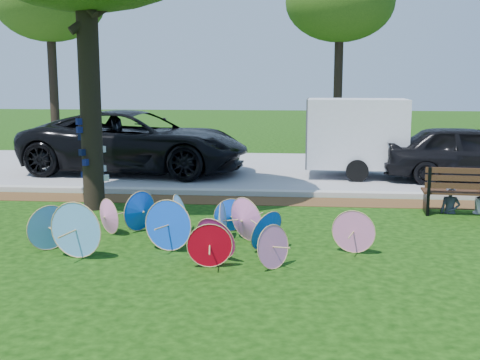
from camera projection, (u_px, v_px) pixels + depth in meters
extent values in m
plane|color=black|center=(196.00, 259.00, 9.24)|extent=(90.00, 90.00, 0.00)
cube|color=#472D16|center=(228.00, 200.00, 13.66)|extent=(90.00, 1.00, 0.01)
cube|color=#B7B5AD|center=(232.00, 192.00, 14.34)|extent=(90.00, 0.30, 0.12)
cube|color=gray|center=(246.00, 169.00, 18.42)|extent=(90.00, 8.00, 0.01)
cylinder|color=black|center=(90.00, 89.00, 12.39)|extent=(0.44, 0.44, 5.04)
cone|color=blue|center=(269.00, 230.00, 9.58)|extent=(0.69, 0.75, 0.70)
cone|color=#5EA4E7|center=(48.00, 227.00, 9.68)|extent=(0.61, 0.63, 0.75)
cone|color=pink|center=(354.00, 231.00, 9.51)|extent=(0.71, 0.33, 0.70)
cone|color=pink|center=(244.00, 219.00, 10.14)|extent=(0.71, 0.69, 0.78)
cone|color=#5EA4E7|center=(220.00, 221.00, 10.28)|extent=(0.17, 0.67, 0.67)
cone|color=blue|center=(142.00, 211.00, 10.84)|extent=(0.53, 0.70, 0.75)
cone|color=#C1238B|center=(218.00, 237.00, 9.13)|extent=(0.80, 0.65, 0.72)
cone|color=pink|center=(107.00, 217.00, 10.64)|extent=(0.56, 0.53, 0.65)
cone|color=#C10114|center=(210.00, 245.00, 8.77)|extent=(0.69, 0.24, 0.68)
cone|color=#5EA4E7|center=(184.00, 213.00, 10.69)|extent=(0.34, 0.75, 0.74)
cone|color=#5EA4E7|center=(78.00, 229.00, 9.25)|extent=(0.90, 0.34, 0.89)
cone|color=blue|center=(170.00, 224.00, 9.66)|extent=(0.85, 0.40, 0.84)
cone|color=blue|center=(231.00, 215.00, 10.77)|extent=(0.65, 0.33, 0.63)
cone|color=pink|center=(271.00, 246.00, 8.74)|extent=(0.57, 0.62, 0.66)
imported|color=black|center=(136.00, 142.00, 17.59)|extent=(6.80, 3.61, 1.82)
imported|color=black|center=(468.00, 153.00, 16.07)|extent=(4.56, 1.99, 1.53)
cube|color=silver|center=(356.00, 133.00, 16.77)|extent=(2.76, 1.81, 2.49)
imported|color=#3C4153|center=(451.00, 187.00, 12.27)|extent=(0.45, 0.34, 1.09)
cylinder|color=black|center=(53.00, 85.00, 24.48)|extent=(0.36, 0.36, 5.00)
ellipsoid|color=#17370C|center=(49.00, 1.00, 23.93)|extent=(4.40, 4.40, 3.20)
cylinder|color=black|center=(338.00, 85.00, 24.71)|extent=(0.36, 0.36, 5.00)
ellipsoid|color=#17370C|center=(340.00, 2.00, 24.17)|extent=(4.40, 4.40, 3.20)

